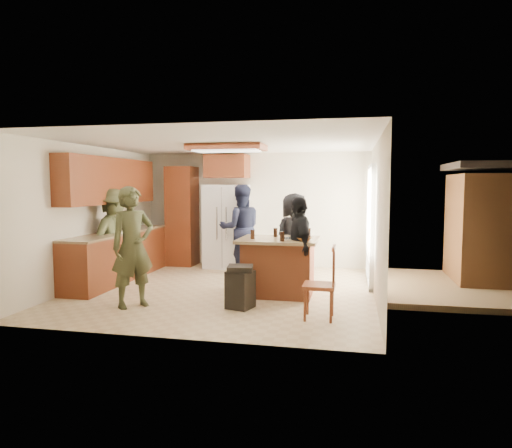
% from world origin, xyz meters
% --- Properties ---
extents(room_shell, '(8.00, 5.20, 5.00)m').
position_xyz_m(room_shell, '(4.37, 1.64, 0.87)').
color(room_shell, tan).
rests_on(room_shell, ground).
extents(person_front_left, '(0.78, 0.80, 1.78)m').
position_xyz_m(person_front_left, '(-1.03, -1.29, 0.89)').
color(person_front_left, '#383A22').
rests_on(person_front_left, ground).
extents(person_behind_left, '(1.01, 0.82, 1.81)m').
position_xyz_m(person_behind_left, '(-0.12, 1.64, 0.90)').
color(person_behind_left, '#191D33').
rests_on(person_behind_left, ground).
extents(person_behind_right, '(0.95, 0.92, 1.65)m').
position_xyz_m(person_behind_right, '(1.07, 1.00, 0.83)').
color(person_behind_right, black).
rests_on(person_behind_right, ground).
extents(person_side_right, '(0.76, 1.05, 1.62)m').
position_xyz_m(person_side_right, '(1.30, -0.23, 0.81)').
color(person_side_right, black).
rests_on(person_side_right, ground).
extents(person_counter, '(0.53, 1.12, 1.73)m').
position_xyz_m(person_counter, '(-2.13, 0.15, 0.87)').
color(person_counter, '#3D4226').
rests_on(person_counter, ground).
extents(left_cabinetry, '(0.64, 3.00, 2.30)m').
position_xyz_m(left_cabinetry, '(-2.24, 0.40, 0.96)').
color(left_cabinetry, maroon).
rests_on(left_cabinetry, ground).
extents(back_wall_units, '(1.80, 0.60, 2.45)m').
position_xyz_m(back_wall_units, '(-1.33, 2.20, 1.38)').
color(back_wall_units, maroon).
rests_on(back_wall_units, ground).
extents(refrigerator, '(0.90, 0.76, 1.80)m').
position_xyz_m(refrigerator, '(-0.55, 2.12, 0.90)').
color(refrigerator, white).
rests_on(refrigerator, ground).
extents(kitchen_island, '(1.28, 1.03, 0.93)m').
position_xyz_m(kitchen_island, '(0.95, -0.10, 0.47)').
color(kitchen_island, '#9D4828').
rests_on(kitchen_island, ground).
extents(island_items, '(1.02, 0.75, 0.15)m').
position_xyz_m(island_items, '(1.18, -0.19, 0.97)').
color(island_items, silver).
rests_on(island_items, kitchen_island).
extents(trash_bin, '(0.42, 0.42, 0.63)m').
position_xyz_m(trash_bin, '(0.54, -1.04, 0.32)').
color(trash_bin, black).
rests_on(trash_bin, ground).
extents(spindle_chair, '(0.43, 0.43, 0.99)m').
position_xyz_m(spindle_chair, '(1.72, -1.34, 0.45)').
color(spindle_chair, maroon).
rests_on(spindle_chair, ground).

